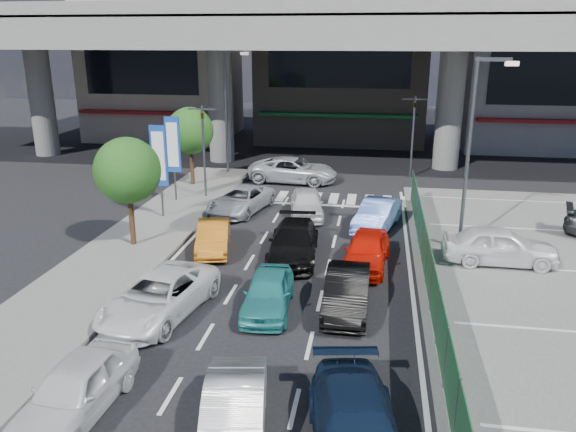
% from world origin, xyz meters
% --- Properties ---
extents(ground, '(120.00, 120.00, 0.00)m').
position_xyz_m(ground, '(0.00, 0.00, 0.00)').
color(ground, black).
rests_on(ground, ground).
extents(sidewalk_left, '(4.00, 30.00, 0.12)m').
position_xyz_m(sidewalk_left, '(-7.00, 4.00, 0.06)').
color(sidewalk_left, '#5E5D5B').
rests_on(sidewalk_left, ground).
extents(fence_run, '(0.16, 22.00, 1.80)m').
position_xyz_m(fence_run, '(5.30, 1.00, 0.90)').
color(fence_run, '#1B512C').
rests_on(fence_run, ground).
extents(expressway, '(64.00, 14.00, 10.75)m').
position_xyz_m(expressway, '(0.00, 22.00, 8.76)').
color(expressway, slate).
rests_on(expressway, ground).
extents(building_west, '(12.00, 10.90, 13.00)m').
position_xyz_m(building_west, '(-16.00, 31.97, 6.49)').
color(building_west, '#A79C87').
rests_on(building_west, ground).
extents(building_center, '(14.00, 10.90, 15.00)m').
position_xyz_m(building_center, '(0.00, 32.97, 7.49)').
color(building_center, gray).
rests_on(building_center, ground).
extents(building_east, '(12.00, 10.90, 12.00)m').
position_xyz_m(building_east, '(16.00, 31.97, 5.99)').
color(building_east, gray).
rests_on(building_east, ground).
extents(traffic_light_left, '(1.60, 1.24, 5.20)m').
position_xyz_m(traffic_light_left, '(-6.20, 12.00, 3.94)').
color(traffic_light_left, '#595B60').
rests_on(traffic_light_left, ground).
extents(traffic_light_right, '(1.60, 1.24, 5.20)m').
position_xyz_m(traffic_light_right, '(5.50, 19.00, 3.94)').
color(traffic_light_right, '#595B60').
rests_on(traffic_light_right, ground).
extents(street_lamp_right, '(1.65, 0.22, 8.00)m').
position_xyz_m(street_lamp_right, '(7.17, 6.00, 4.77)').
color(street_lamp_right, '#595B60').
rests_on(street_lamp_right, ground).
extents(street_lamp_left, '(1.65, 0.22, 8.00)m').
position_xyz_m(street_lamp_left, '(-6.33, 18.00, 4.77)').
color(street_lamp_left, '#595B60').
rests_on(street_lamp_left, ground).
extents(signboard_near, '(0.80, 0.14, 4.70)m').
position_xyz_m(signboard_near, '(-7.20, 7.99, 3.06)').
color(signboard_near, '#595B60').
rests_on(signboard_near, ground).
extents(signboard_far, '(0.80, 0.14, 4.70)m').
position_xyz_m(signboard_far, '(-7.60, 10.99, 3.06)').
color(signboard_far, '#595B60').
rests_on(signboard_far, ground).
extents(tree_near, '(2.80, 2.80, 4.80)m').
position_xyz_m(tree_near, '(-7.00, 4.00, 3.39)').
color(tree_near, '#382314').
rests_on(tree_near, ground).
extents(tree_far, '(2.80, 2.80, 4.80)m').
position_xyz_m(tree_far, '(-7.80, 14.50, 3.39)').
color(tree_far, '#382314').
rests_on(tree_far, ground).
extents(van_white_back_left, '(1.87, 4.14, 1.38)m').
position_xyz_m(van_white_back_left, '(-3.56, -7.02, 0.69)').
color(van_white_back_left, white).
rests_on(van_white_back_left, ground).
extents(hatch_white_back_mid, '(2.04, 4.13, 1.30)m').
position_xyz_m(hatch_white_back_mid, '(0.41, -7.29, 0.65)').
color(hatch_white_back_mid, silver).
rests_on(hatch_white_back_mid, ground).
extents(minivan_navy_back, '(2.71, 5.01, 1.38)m').
position_xyz_m(minivan_navy_back, '(3.14, -7.45, 0.69)').
color(minivan_navy_back, '#0E1C33').
rests_on(minivan_navy_back, ground).
extents(sedan_white_mid_left, '(3.17, 5.30, 1.38)m').
position_xyz_m(sedan_white_mid_left, '(-3.48, -1.87, 0.69)').
color(sedan_white_mid_left, white).
rests_on(sedan_white_mid_left, ground).
extents(taxi_teal_mid, '(1.74, 3.88, 1.29)m').
position_xyz_m(taxi_teal_mid, '(-0.05, -0.97, 0.65)').
color(taxi_teal_mid, teal).
rests_on(taxi_teal_mid, ground).
extents(hatch_black_mid_right, '(1.43, 4.09, 1.35)m').
position_xyz_m(hatch_black_mid_right, '(2.54, -0.53, 0.67)').
color(hatch_black_mid_right, black).
rests_on(hatch_black_mid_right, ground).
extents(taxi_orange_left, '(2.11, 3.95, 1.24)m').
position_xyz_m(taxi_orange_left, '(-3.41, 4.05, 0.62)').
color(taxi_orange_left, '#C16B18').
rests_on(taxi_orange_left, ground).
extents(sedan_black_mid, '(2.25, 4.87, 1.38)m').
position_xyz_m(sedan_black_mid, '(0.08, 3.77, 0.69)').
color(sedan_black_mid, black).
rests_on(sedan_black_mid, ground).
extents(taxi_orange_right, '(2.00, 4.18, 1.38)m').
position_xyz_m(taxi_orange_right, '(3.08, 3.30, 0.69)').
color(taxi_orange_right, red).
rests_on(taxi_orange_right, ground).
extents(wagon_silver_front_left, '(3.15, 5.03, 1.30)m').
position_xyz_m(wagon_silver_front_left, '(-3.58, 9.70, 0.65)').
color(wagon_silver_front_left, '#B5B7BC').
rests_on(wagon_silver_front_left, ground).
extents(sedan_white_front_mid, '(2.25, 4.26, 1.38)m').
position_xyz_m(sedan_white_front_mid, '(-0.11, 9.49, 0.69)').
color(sedan_white_front_mid, silver).
rests_on(sedan_white_front_mid, ground).
extents(kei_truck_front_right, '(2.45, 4.42, 1.38)m').
position_xyz_m(kei_truck_front_right, '(3.45, 8.12, 0.69)').
color(kei_truck_front_right, '#6485E2').
rests_on(kei_truck_front_right, ground).
extents(crossing_wagon_silver, '(5.71, 3.00, 1.53)m').
position_xyz_m(crossing_wagon_silver, '(-1.84, 16.43, 0.77)').
color(crossing_wagon_silver, '#B6B9BF').
rests_on(crossing_wagon_silver, ground).
extents(parked_sedan_white, '(4.46, 1.82, 1.52)m').
position_xyz_m(parked_sedan_white, '(8.32, 4.39, 0.82)').
color(parked_sedan_white, white).
rests_on(parked_sedan_white, parking_lot).
extents(traffic_cone, '(0.43, 0.43, 0.64)m').
position_xyz_m(traffic_cone, '(7.08, 5.97, 0.38)').
color(traffic_cone, '#F8310D').
rests_on(traffic_cone, parking_lot).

